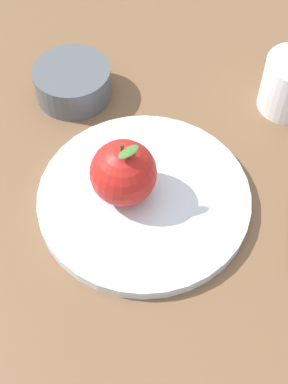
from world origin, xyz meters
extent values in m
plane|color=brown|center=(0.00, 0.00, 0.00)|extent=(2.40, 2.40, 0.00)
cylinder|color=silver|center=(-0.01, -0.03, 0.01)|extent=(0.25, 0.25, 0.01)
torus|color=silver|center=(-0.01, -0.03, 0.01)|extent=(0.25, 0.25, 0.01)
sphere|color=#B21E19|center=(-0.03, -0.05, 0.05)|extent=(0.08, 0.08, 0.08)
cylinder|color=#4C3319|center=(-0.03, -0.05, 0.09)|extent=(0.00, 0.00, 0.01)
ellipsoid|color=#386628|center=(-0.02, -0.05, 0.10)|extent=(0.02, 0.03, 0.01)
cylinder|color=#4C5156|center=(-0.21, 0.02, 0.02)|extent=(0.10, 0.10, 0.04)
torus|color=#4C5156|center=(-0.21, 0.02, 0.04)|extent=(0.10, 0.10, 0.01)
cylinder|color=#3D4145|center=(-0.21, 0.02, 0.04)|extent=(0.08, 0.08, 0.01)
camera|label=1|loc=(0.24, -0.28, 0.53)|focal=50.86mm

